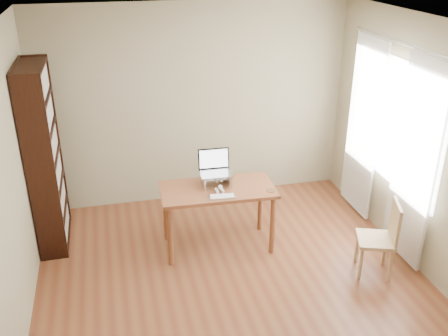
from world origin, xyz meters
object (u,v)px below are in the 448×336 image
laptop (215,167)px  keyboard (222,196)px  bookshelf (45,158)px  chair (382,235)px  desk (218,197)px  cat (215,179)px

laptop → keyboard: (-0.00, -0.36, -0.18)m
bookshelf → chair: bearing=-23.6°
laptop → chair: bearing=-30.9°
desk → laptop: 0.34m
laptop → cat: laptop is taller
bookshelf → keyboard: 2.02m
keyboard → bookshelf: bearing=161.8°
desk → cat: bearing=96.9°
desk → keyboard: bearing=-87.9°
desk → keyboard: keyboard is taller
keyboard → cat: cat is taller
chair → laptop: bearing=166.8°
desk → cat: size_ratio=2.66×
cat → chair: cat is taller
chair → cat: bearing=167.8°
laptop → keyboard: size_ratio=1.26×
chair → desk: bearing=170.6°
bookshelf → chair: bookshelf is taller
laptop → desk: bearing=-87.6°
keyboard → chair: 1.72m
laptop → cat: 0.13m
bookshelf → laptop: size_ratio=5.83×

